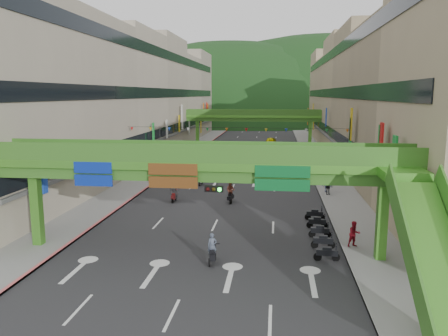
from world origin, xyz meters
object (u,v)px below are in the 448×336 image
at_px(scooter_rider_mid, 231,192).
at_px(car_silver, 225,166).
at_px(car_yellow, 270,141).
at_px(pedestrian_red, 354,236).
at_px(overpass_near, 214,175).
at_px(scooter_rider_near, 212,250).

distance_m(scooter_rider_mid, car_silver, 17.15).
height_order(car_yellow, pedestrian_red, pedestrian_red).
distance_m(overpass_near, car_silver, 31.31).
height_order(scooter_rider_mid, car_silver, scooter_rider_mid).
height_order(scooter_rider_mid, pedestrian_red, scooter_rider_mid).
bearing_deg(scooter_rider_mid, pedestrian_red, -50.32).
xyz_separation_m(scooter_rider_near, scooter_rider_mid, (-0.47, 14.85, 0.19)).
xyz_separation_m(overpass_near, pedestrian_red, (8.87, 2.62, -4.36)).
xyz_separation_m(car_yellow, pedestrian_red, (6.38, -58.80, 0.10)).
bearing_deg(scooter_rider_near, scooter_rider_mid, 91.81).
xyz_separation_m(scooter_rider_near, car_yellow, (2.48, 62.40, -0.10)).
distance_m(overpass_near, scooter_rider_mid, 14.49).
bearing_deg(scooter_rider_near, pedestrian_red, 22.11).
height_order(overpass_near, pedestrian_red, overpass_near).
height_order(car_silver, pedestrian_red, pedestrian_red).
relative_size(overpass_near, scooter_rider_mid, 13.92).
bearing_deg(scooter_rider_mid, car_silver, 98.30).
distance_m(scooter_rider_near, scooter_rider_mid, 14.86).
relative_size(overpass_near, car_yellow, 6.38).
bearing_deg(scooter_rider_mid, car_yellow, 86.45).
relative_size(car_silver, car_yellow, 0.84).
distance_m(overpass_near, scooter_rider_near, 4.47).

